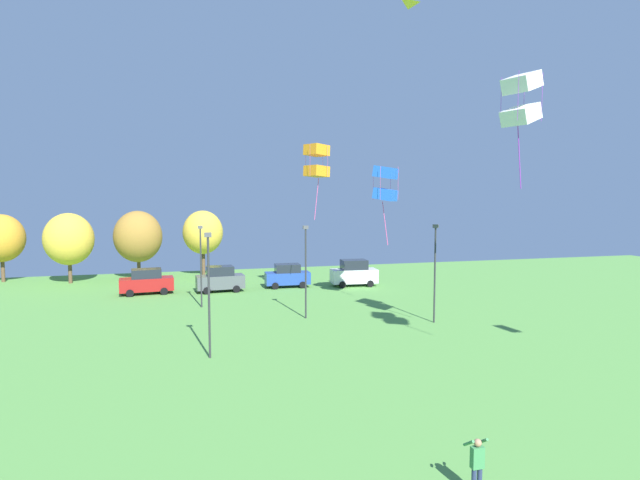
{
  "coord_description": "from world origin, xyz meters",
  "views": [
    {
      "loc": [
        -4.52,
        0.25,
        8.31
      ],
      "look_at": [
        -0.37,
        15.57,
        7.03
      ],
      "focal_mm": 28.0,
      "sensor_mm": 36.0,
      "label": 1
    }
  ],
  "objects_px": {
    "light_post_0": "(306,267)",
    "treeline_tree_1": "(69,239)",
    "kite_flying_0": "(421,10)",
    "parked_car_third_from_left": "(287,276)",
    "person_standing_mid_field": "(477,463)",
    "parked_car_rightmost_in_row": "(354,273)",
    "kite_flying_5": "(317,161)",
    "light_post_2": "(435,268)",
    "treeline_tree_0": "(1,238)",
    "treeline_tree_3": "(203,232)",
    "light_post_1": "(201,262)",
    "parked_car_second_from_left": "(220,279)",
    "light_post_3": "(209,288)",
    "parked_car_leftmost": "(147,282)",
    "kite_flying_4": "(386,184)",
    "treeline_tree_2": "(138,237)",
    "kite_flying_2": "(521,99)"
  },
  "relations": [
    {
      "from": "kite_flying_4",
      "to": "light_post_1",
      "type": "relative_size",
      "value": 0.94
    },
    {
      "from": "light_post_0",
      "to": "treeline_tree_1",
      "type": "relative_size",
      "value": 0.93
    },
    {
      "from": "kite_flying_2",
      "to": "kite_flying_4",
      "type": "height_order",
      "value": "kite_flying_2"
    },
    {
      "from": "kite_flying_5",
      "to": "light_post_0",
      "type": "relative_size",
      "value": 0.94
    },
    {
      "from": "kite_flying_2",
      "to": "light_post_0",
      "type": "xyz_separation_m",
      "value": [
        -8.43,
        11.51,
        -9.7
      ]
    },
    {
      "from": "treeline_tree_3",
      "to": "parked_car_leftmost",
      "type": "bearing_deg",
      "value": -118.13
    },
    {
      "from": "treeline_tree_0",
      "to": "treeline_tree_3",
      "type": "bearing_deg",
      "value": -2.68
    },
    {
      "from": "kite_flying_0",
      "to": "kite_flying_4",
      "type": "height_order",
      "value": "kite_flying_0"
    },
    {
      "from": "kite_flying_4",
      "to": "kite_flying_5",
      "type": "xyz_separation_m",
      "value": [
        -4.2,
        4.43,
        1.94
      ]
    },
    {
      "from": "parked_car_leftmost",
      "to": "light_post_3",
      "type": "xyz_separation_m",
      "value": [
        4.52,
        -19.73,
        2.61
      ]
    },
    {
      "from": "treeline_tree_1",
      "to": "kite_flying_5",
      "type": "bearing_deg",
      "value": -33.98
    },
    {
      "from": "treeline_tree_3",
      "to": "person_standing_mid_field",
      "type": "bearing_deg",
      "value": -82.34
    },
    {
      "from": "treeline_tree_2",
      "to": "parked_car_leftmost",
      "type": "bearing_deg",
      "value": -81.41
    },
    {
      "from": "parked_car_leftmost",
      "to": "person_standing_mid_field",
      "type": "bearing_deg",
      "value": -77.0
    },
    {
      "from": "parked_car_second_from_left",
      "to": "kite_flying_0",
      "type": "bearing_deg",
      "value": -38.64
    },
    {
      "from": "kite_flying_2",
      "to": "light_post_2",
      "type": "relative_size",
      "value": 0.88
    },
    {
      "from": "parked_car_rightmost_in_row",
      "to": "treeline_tree_1",
      "type": "bearing_deg",
      "value": 165.53
    },
    {
      "from": "treeline_tree_2",
      "to": "treeline_tree_3",
      "type": "distance_m",
      "value": 6.7
    },
    {
      "from": "treeline_tree_1",
      "to": "light_post_1",
      "type": "bearing_deg",
      "value": -50.5
    },
    {
      "from": "light_post_0",
      "to": "treeline_tree_2",
      "type": "distance_m",
      "value": 25.59
    },
    {
      "from": "kite_flying_0",
      "to": "parked_car_third_from_left",
      "type": "height_order",
      "value": "kite_flying_0"
    },
    {
      "from": "light_post_1",
      "to": "treeline_tree_0",
      "type": "bearing_deg",
      "value": 137.3
    },
    {
      "from": "light_post_3",
      "to": "treeline_tree_2",
      "type": "height_order",
      "value": "treeline_tree_2"
    },
    {
      "from": "kite_flying_4",
      "to": "treeline_tree_3",
      "type": "height_order",
      "value": "kite_flying_4"
    },
    {
      "from": "person_standing_mid_field",
      "to": "kite_flying_0",
      "type": "height_order",
      "value": "kite_flying_0"
    },
    {
      "from": "parked_car_second_from_left",
      "to": "parked_car_rightmost_in_row",
      "type": "height_order",
      "value": "parked_car_rightmost_in_row"
    },
    {
      "from": "parked_car_rightmost_in_row",
      "to": "light_post_1",
      "type": "height_order",
      "value": "light_post_1"
    },
    {
      "from": "light_post_1",
      "to": "treeline_tree_1",
      "type": "xyz_separation_m",
      "value": [
        -12.3,
        14.92,
        0.84
      ]
    },
    {
      "from": "kite_flying_5",
      "to": "parked_car_rightmost_in_row",
      "type": "xyz_separation_m",
      "value": [
        5.23,
        5.68,
        -10.23
      ]
    },
    {
      "from": "kite_flying_5",
      "to": "person_standing_mid_field",
      "type": "bearing_deg",
      "value": -95.46
    },
    {
      "from": "person_standing_mid_field",
      "to": "light_post_1",
      "type": "xyz_separation_m",
      "value": [
        -6.66,
        27.38,
        2.61
      ]
    },
    {
      "from": "parked_car_second_from_left",
      "to": "light_post_3",
      "type": "distance_m",
      "value": 19.44
    },
    {
      "from": "parked_car_second_from_left",
      "to": "light_post_1",
      "type": "xyz_separation_m",
      "value": [
        -1.85,
        -6.3,
        2.42
      ]
    },
    {
      "from": "light_post_1",
      "to": "light_post_0",
      "type": "bearing_deg",
      "value": -38.85
    },
    {
      "from": "parked_car_rightmost_in_row",
      "to": "kite_flying_4",
      "type": "bearing_deg",
      "value": -91.95
    },
    {
      "from": "parked_car_third_from_left",
      "to": "parked_car_leftmost",
      "type": "bearing_deg",
      "value": -177.1
    },
    {
      "from": "person_standing_mid_field",
      "to": "parked_car_rightmost_in_row",
      "type": "bearing_deg",
      "value": 79.03
    },
    {
      "from": "person_standing_mid_field",
      "to": "treeline_tree_1",
      "type": "relative_size",
      "value": 0.24
    },
    {
      "from": "parked_car_third_from_left",
      "to": "treeline_tree_1",
      "type": "relative_size",
      "value": 0.61
    },
    {
      "from": "parked_car_third_from_left",
      "to": "light_post_1",
      "type": "bearing_deg",
      "value": -137.25
    },
    {
      "from": "kite_flying_0",
      "to": "treeline_tree_3",
      "type": "distance_m",
      "value": 31.22
    },
    {
      "from": "parked_car_leftmost",
      "to": "parked_car_second_from_left",
      "type": "xyz_separation_m",
      "value": [
        6.35,
        -0.55,
        0.04
      ]
    },
    {
      "from": "treeline_tree_1",
      "to": "parked_car_rightmost_in_row",
      "type": "bearing_deg",
      "value": -18.31
    },
    {
      "from": "treeline_tree_0",
      "to": "treeline_tree_3",
      "type": "distance_m",
      "value": 19.83
    },
    {
      "from": "parked_car_leftmost",
      "to": "light_post_2",
      "type": "relative_size",
      "value": 0.7
    },
    {
      "from": "person_standing_mid_field",
      "to": "parked_car_leftmost",
      "type": "xyz_separation_m",
      "value": [
        -11.16,
        34.24,
        0.15
      ]
    },
    {
      "from": "kite_flying_4",
      "to": "person_standing_mid_field",
      "type": "bearing_deg",
      "value": -106.39
    },
    {
      "from": "light_post_2",
      "to": "treeline_tree_0",
      "type": "height_order",
      "value": "treeline_tree_0"
    },
    {
      "from": "parked_car_third_from_left",
      "to": "treeline_tree_1",
      "type": "height_order",
      "value": "treeline_tree_1"
    },
    {
      "from": "parked_car_rightmost_in_row",
      "to": "treeline_tree_3",
      "type": "xyz_separation_m",
      "value": [
        -13.8,
        10.62,
        3.51
      ]
    }
  ]
}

